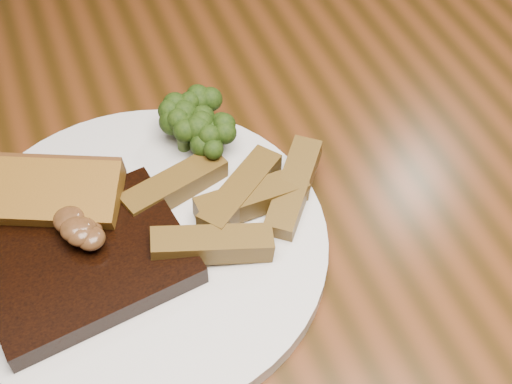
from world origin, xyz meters
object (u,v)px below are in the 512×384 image
at_px(dining_table, 261,254).
at_px(chair_far, 192,19).
at_px(steak, 85,262).
at_px(plate, 144,247).
at_px(garlic_bread, 62,210).
at_px(potato_wedges, 234,221).

bearing_deg(dining_table, chair_far, 79.89).
xyz_separation_m(dining_table, steak, (-0.16, -0.03, 0.12)).
bearing_deg(plate, dining_table, 10.29).
xyz_separation_m(dining_table, plate, (-0.11, -0.02, 0.10)).
xyz_separation_m(dining_table, garlic_bread, (-0.17, 0.03, 0.12)).
relative_size(chair_far, steak, 5.75).
height_order(dining_table, plate, plate).
distance_m(dining_table, garlic_bread, 0.21).
height_order(garlic_bread, potato_wedges, potato_wedges).
xyz_separation_m(chair_far, potato_wedges, (-0.14, -0.63, 0.28)).
relative_size(dining_table, plate, 5.22).
xyz_separation_m(garlic_bread, potato_wedges, (0.13, -0.06, 0.00)).
bearing_deg(chair_far, potato_wedges, 97.90).
bearing_deg(garlic_bread, steak, -59.29).
xyz_separation_m(dining_table, potato_wedges, (-0.04, -0.03, 0.12)).
relative_size(steak, potato_wedges, 1.26).
bearing_deg(potato_wedges, garlic_bread, 154.24).
distance_m(plate, potato_wedges, 0.08).
height_order(dining_table, chair_far, chair_far).
xyz_separation_m(chair_far, steak, (-0.27, -0.63, 0.28)).
height_order(steak, garlic_bread, same).
height_order(dining_table, potato_wedges, potato_wedges).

